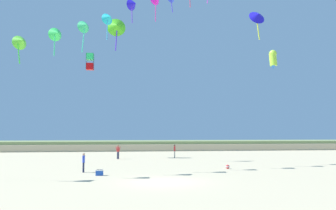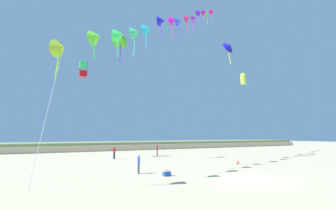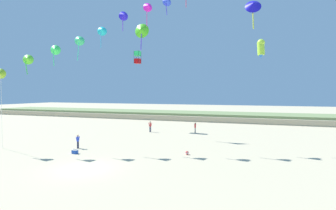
% 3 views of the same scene
% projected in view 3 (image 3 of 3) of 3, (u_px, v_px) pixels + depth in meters
% --- Properties ---
extents(ground_plane, '(240.00, 240.00, 0.00)m').
position_uv_depth(ground_plane, '(84.00, 169.00, 21.85)').
color(ground_plane, beige).
extents(dune_ridge, '(120.00, 12.40, 1.66)m').
position_uv_depth(dune_ridge, '(201.00, 116.00, 62.92)').
color(dune_ridge, '#BFAE8B').
rests_on(dune_ridge, ground).
extents(person_near_left, '(0.23, 0.60, 1.70)m').
position_uv_depth(person_near_left, '(195.00, 127.00, 40.91)').
color(person_near_left, gray).
rests_on(person_near_left, ground).
extents(person_near_right, '(0.60, 0.28, 1.74)m').
position_uv_depth(person_near_right, '(150.00, 126.00, 42.31)').
color(person_near_right, '#282D4C').
rests_on(person_near_right, ground).
extents(person_mid_center, '(0.22, 0.55, 1.58)m').
position_uv_depth(person_mid_center, '(78.00, 140.00, 29.81)').
color(person_mid_center, '#282D4C').
rests_on(person_mid_center, ground).
extents(kite_banner_string, '(30.62, 21.15, 26.86)m').
position_uv_depth(kite_banner_string, '(158.00, 3.00, 32.15)').
color(kite_banner_string, '#8FC527').
extents(large_kite_low_lead, '(2.01, 1.61, 3.82)m').
position_uv_depth(large_kite_low_lead, '(253.00, 5.00, 30.67)').
color(large_kite_low_lead, '#1B15C7').
extents(large_kite_mid_trail, '(1.14, 1.10, 2.12)m').
position_uv_depth(large_kite_mid_trail, '(261.00, 48.00, 28.96)').
color(large_kite_mid_trail, '#B3EE3B').
extents(large_kite_high_solo, '(0.98, 0.98, 2.17)m').
position_uv_depth(large_kite_high_solo, '(138.00, 57.00, 46.09)').
color(large_kite_high_solo, red).
extents(large_kite_outer_drift, '(2.29, 1.19, 4.08)m').
position_uv_depth(large_kite_outer_drift, '(141.00, 30.00, 39.37)').
color(large_kite_outer_drift, '#51D622').
extents(beach_cooler, '(0.58, 0.41, 0.46)m').
position_uv_depth(beach_cooler, '(75.00, 152.00, 27.28)').
color(beach_cooler, blue).
rests_on(beach_cooler, ground).
extents(beach_ball, '(0.36, 0.36, 0.36)m').
position_uv_depth(beach_ball, '(187.00, 153.00, 26.83)').
color(beach_ball, red).
rests_on(beach_ball, ground).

